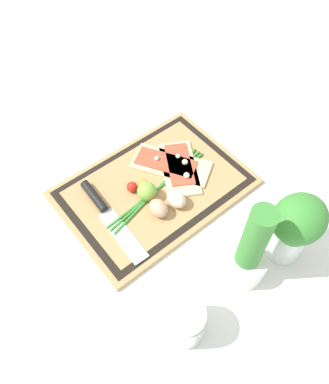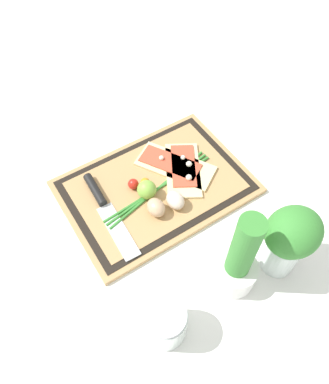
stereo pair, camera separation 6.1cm
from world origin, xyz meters
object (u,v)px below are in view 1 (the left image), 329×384
pizza_slice_far (180,168)px  knife (102,207)px  herb_glass (295,226)px  egg_brown (158,208)px  sauce_jar (183,322)px  egg_pink (176,199)px  cherry_tomato_yellow (144,184)px  lime (147,191)px  pizza_slice_near (170,164)px  herb_pot (248,255)px  cherry_tomato_red (132,187)px

pizza_slice_far → knife: (0.23, -0.03, 0.00)m
herb_glass → pizza_slice_far: bearing=-84.0°
egg_brown → sauce_jar: 0.28m
egg_pink → cherry_tomato_yellow: size_ratio=2.13×
lime → herb_glass: 0.36m
cherry_tomato_yellow → herb_glass: (-0.14, 0.34, 0.09)m
pizza_slice_near → cherry_tomato_yellow: 0.10m
knife → egg_brown: size_ratio=4.98×
knife → cherry_tomato_yellow: cherry_tomato_yellow is taller
egg_pink → cherry_tomato_yellow: (0.03, -0.09, -0.01)m
pizza_slice_far → herb_glass: size_ratio=1.02×
herb_pot → sauce_jar: size_ratio=2.49×
cherry_tomato_yellow → cherry_tomato_red: bearing=-21.5°
sauce_jar → herb_glass: 0.31m
knife → egg_pink: bearing=145.5°
pizza_slice_far → egg_brown: egg_brown is taller
cherry_tomato_red → herb_glass: bearing=116.2°
herb_glass → cherry_tomato_red: bearing=-63.8°
lime → herb_pot: bearing=99.3°
knife → egg_pink: 0.18m
pizza_slice_near → herb_glass: (-0.05, 0.35, 0.10)m
egg_pink → sauce_jar: bearing=52.3°
pizza_slice_near → sauce_jar: size_ratio=2.23×
pizza_slice_far → cherry_tomato_red: bearing=-10.5°
herb_glass → egg_pink: bearing=-65.7°
egg_brown → lime: size_ratio=1.08×
cherry_tomato_red → cherry_tomato_yellow: 0.03m
cherry_tomato_yellow → pizza_slice_near: bearing=-173.0°
lime → sauce_jar: size_ratio=0.49×
egg_brown → herb_glass: bearing=122.6°
pizza_slice_near → herb_pot: herb_pot is taller
egg_brown → cherry_tomato_yellow: egg_brown is taller
egg_pink → cherry_tomato_yellow: egg_pink is taller
pizza_slice_near → egg_pink: bearing=57.4°
pizza_slice_near → pizza_slice_far: (-0.01, 0.03, 0.00)m
pizza_slice_near → herb_glass: bearing=97.5°
pizza_slice_near → cherry_tomato_yellow: size_ratio=8.98×
pizza_slice_far → herb_pot: 0.32m
cherry_tomato_red → egg_brown: bearing=95.6°
knife → egg_pink: size_ratio=4.98×
egg_pink → sauce_jar: size_ratio=0.53×
knife → egg_brown: 0.14m
pizza_slice_near → cherry_tomato_red: size_ratio=8.08×
cherry_tomato_yellow → knife: bearing=-6.0°
knife → cherry_tomato_red: cherry_tomato_red is taller
pizza_slice_far → egg_brown: 0.15m
cherry_tomato_yellow → herb_pot: (-0.04, 0.32, 0.06)m
cherry_tomato_yellow → herb_glass: bearing=113.0°
egg_pink → lime: lime is taller
knife → sauce_jar: size_ratio=2.63×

